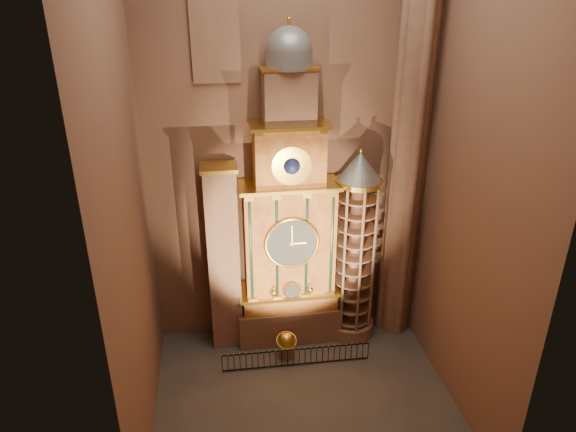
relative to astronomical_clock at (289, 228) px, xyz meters
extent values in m
plane|color=#383330|center=(0.00, -4.96, -6.68)|extent=(14.00, 14.00, 0.00)
plane|color=brown|center=(0.00, 1.04, 4.32)|extent=(22.00, 0.00, 22.00)
plane|color=brown|center=(-7.00, -4.96, 4.32)|extent=(0.00, 22.00, 22.00)
plane|color=brown|center=(7.00, -4.96, 4.32)|extent=(0.00, 22.00, 22.00)
cube|color=#8C634C|center=(0.00, 0.04, -5.68)|extent=(5.60, 2.20, 2.00)
cube|color=maroon|center=(0.00, 0.04, -4.18)|extent=(5.00, 2.00, 1.00)
cube|color=gold|center=(0.00, -0.01, -3.63)|extent=(5.40, 2.30, 0.18)
cube|color=maroon|center=(0.00, 0.04, -0.68)|extent=(4.60, 2.00, 6.00)
cylinder|color=black|center=(-2.05, -0.82, -0.68)|extent=(0.32, 0.32, 5.60)
cylinder|color=black|center=(-0.75, -0.82, -0.68)|extent=(0.32, 0.32, 5.60)
cylinder|color=black|center=(0.75, -0.82, -0.68)|extent=(0.32, 0.32, 5.60)
cylinder|color=black|center=(2.05, -0.82, -0.68)|extent=(0.32, 0.32, 5.60)
cube|color=gold|center=(0.00, -0.01, 2.37)|extent=(5.00, 2.25, 0.18)
cylinder|color=#2D3033|center=(0.00, -0.97, -0.38)|extent=(2.60, 0.12, 2.60)
torus|color=gold|center=(0.00, -1.02, -0.38)|extent=(2.80, 0.16, 2.80)
cylinder|color=gold|center=(0.00, -1.12, -3.08)|extent=(0.90, 0.10, 0.90)
sphere|color=gold|center=(-0.95, -1.07, -3.13)|extent=(0.36, 0.36, 0.36)
sphere|color=gold|center=(0.95, -1.07, -3.13)|extent=(0.36, 0.36, 0.36)
cube|color=maroon|center=(0.00, 0.04, 3.82)|extent=(3.40, 1.80, 3.00)
sphere|color=#0E0D41|center=(0.00, -0.87, 3.62)|extent=(0.80, 0.80, 0.80)
cube|color=gold|center=(0.00, -0.01, 5.37)|extent=(3.80, 2.00, 0.15)
cube|color=#8C634C|center=(0.00, 0.04, 6.62)|extent=(2.40, 1.60, 2.60)
sphere|color=slate|center=(0.00, 0.04, 8.72)|extent=(2.10, 2.10, 2.10)
cylinder|color=gold|center=(0.00, 0.04, 9.62)|extent=(0.14, 0.14, 0.80)
cube|color=#8C634C|center=(-3.40, 0.04, -1.68)|extent=(1.60, 1.40, 10.00)
cube|color=gold|center=(-3.40, -0.38, -3.68)|extent=(1.35, 0.10, 2.10)
cube|color=#461A12|center=(-3.40, -0.44, -3.68)|extent=(1.05, 0.04, 1.75)
cube|color=gold|center=(-3.40, -0.38, -1.08)|extent=(1.35, 0.10, 2.10)
cube|color=#461A12|center=(-3.40, -0.44, -1.08)|extent=(1.05, 0.04, 1.75)
cube|color=gold|center=(-3.40, -0.38, 1.52)|extent=(1.35, 0.10, 2.10)
cube|color=#461A12|center=(-3.40, -0.44, 1.52)|extent=(1.05, 0.04, 1.75)
cube|color=gold|center=(-3.40, 0.04, 3.42)|extent=(1.80, 1.60, 0.20)
cylinder|color=#8C634C|center=(3.50, -0.26, -6.28)|extent=(2.50, 2.50, 0.80)
cylinder|color=#8C634C|center=(3.50, -0.26, -1.78)|extent=(0.70, 0.70, 8.20)
cylinder|color=gold|center=(3.50, -0.26, 2.42)|extent=(2.40, 2.40, 0.25)
cone|color=slate|center=(3.50, -0.26, 3.22)|extent=(2.30, 2.30, 1.50)
sphere|color=gold|center=(3.50, -0.26, 4.02)|extent=(0.20, 0.20, 0.20)
cylinder|color=#8C634C|center=(6.10, 0.04, 4.32)|extent=(1.60, 1.60, 22.00)
cylinder|color=#8C634C|center=(6.90, 0.04, 4.32)|extent=(0.44, 0.44, 22.00)
cylinder|color=#8C634C|center=(5.30, 0.04, 4.32)|extent=(0.44, 0.44, 22.00)
cylinder|color=#8C634C|center=(6.10, 0.84, 4.32)|extent=(0.44, 0.44, 22.00)
cylinder|color=#8C634C|center=(6.10, -0.76, 4.32)|extent=(0.44, 0.44, 22.00)
cube|color=navy|center=(-3.20, 0.98, 9.82)|extent=(2.00, 0.10, 5.00)
cube|color=#8C634C|center=(-3.20, 0.92, 9.82)|extent=(2.20, 0.06, 5.20)
cylinder|color=#8C634C|center=(-0.42, -1.96, -6.33)|extent=(0.59, 0.59, 0.69)
sphere|color=gold|center=(-0.42, -1.96, -5.55)|extent=(0.88, 0.88, 0.88)
torus|color=gold|center=(-0.42, -1.96, -5.55)|extent=(1.13, 1.07, 0.48)
cube|color=black|center=(-0.01, -2.66, -5.63)|extent=(7.62, 0.16, 0.04)
cube|color=black|center=(-0.01, -2.66, -6.59)|extent=(7.62, 0.16, 0.04)
camera|label=1|loc=(-3.59, -23.43, 11.34)|focal=32.00mm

